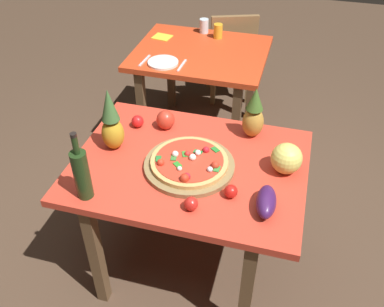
# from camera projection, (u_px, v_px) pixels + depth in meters

# --- Properties ---
(ground_plane) EXTENTS (10.00, 10.00, 0.00)m
(ground_plane) POSITION_uv_depth(u_px,v_px,m) (190.00, 257.00, 2.67)
(ground_plane) COLOR #4C3828
(display_table) EXTENTS (1.19, 0.89, 0.77)m
(display_table) POSITION_uv_depth(u_px,v_px,m) (190.00, 177.00, 2.25)
(display_table) COLOR brown
(display_table) RESTS_ON ground_plane
(background_table) EXTENTS (0.99, 0.82, 0.77)m
(background_table) POSITION_uv_depth(u_px,v_px,m) (200.00, 65.00, 3.28)
(background_table) COLOR brown
(background_table) RESTS_ON ground_plane
(dining_chair) EXTENTS (0.51, 0.51, 0.85)m
(dining_chair) POSITION_uv_depth(u_px,v_px,m) (231.00, 52.00, 3.85)
(dining_chair) COLOR olive
(dining_chair) RESTS_ON ground_plane
(pizza_board) EXTENTS (0.46, 0.46, 0.02)m
(pizza_board) POSITION_uv_depth(u_px,v_px,m) (189.00, 165.00, 2.16)
(pizza_board) COLOR olive
(pizza_board) RESTS_ON display_table
(pizza) EXTENTS (0.39, 0.39, 0.06)m
(pizza) POSITION_uv_depth(u_px,v_px,m) (189.00, 162.00, 2.14)
(pizza) COLOR tan
(pizza) RESTS_ON pizza_board
(wine_bottle) EXTENTS (0.08, 0.08, 0.36)m
(wine_bottle) POSITION_uv_depth(u_px,v_px,m) (82.00, 173.00, 1.92)
(wine_bottle) COLOR #1F3416
(wine_bottle) RESTS_ON display_table
(pineapple_left) EXTENTS (0.12, 0.12, 0.35)m
(pineapple_left) POSITION_uv_depth(u_px,v_px,m) (111.00, 123.00, 2.20)
(pineapple_left) COLOR #BB8F21
(pineapple_left) RESTS_ON display_table
(pineapple_right) EXTENTS (0.12, 0.12, 0.30)m
(pineapple_right) POSITION_uv_depth(u_px,v_px,m) (254.00, 115.00, 2.30)
(pineapple_right) COLOR #AC7F31
(pineapple_right) RESTS_ON display_table
(melon) EXTENTS (0.16, 0.16, 0.16)m
(melon) POSITION_uv_depth(u_px,v_px,m) (286.00, 158.00, 2.10)
(melon) COLOR #DED261
(melon) RESTS_ON display_table
(bell_pepper) EXTENTS (0.10, 0.10, 0.11)m
(bell_pepper) POSITION_uv_depth(u_px,v_px,m) (166.00, 120.00, 2.41)
(bell_pepper) COLOR red
(bell_pepper) RESTS_ON display_table
(eggplant) EXTENTS (0.10, 0.21, 0.09)m
(eggplant) POSITION_uv_depth(u_px,v_px,m) (266.00, 202.00, 1.91)
(eggplant) COLOR #3C194E
(eggplant) RESTS_ON display_table
(tomato_near_board) EXTENTS (0.07, 0.07, 0.07)m
(tomato_near_board) POSITION_uv_depth(u_px,v_px,m) (191.00, 204.00, 1.92)
(tomato_near_board) COLOR red
(tomato_near_board) RESTS_ON display_table
(tomato_beside_pepper) EXTENTS (0.06, 0.06, 0.06)m
(tomato_beside_pepper) POSITION_uv_depth(u_px,v_px,m) (231.00, 191.00, 1.98)
(tomato_beside_pepper) COLOR red
(tomato_beside_pepper) RESTS_ON display_table
(tomato_at_corner) EXTENTS (0.07, 0.07, 0.07)m
(tomato_at_corner) POSITION_uv_depth(u_px,v_px,m) (138.00, 121.00, 2.42)
(tomato_at_corner) COLOR red
(tomato_at_corner) RESTS_ON display_table
(drinking_glass_juice) EXTENTS (0.07, 0.07, 0.11)m
(drinking_glass_juice) POSITION_uv_depth(u_px,v_px,m) (218.00, 31.00, 3.36)
(drinking_glass_juice) COLOR gold
(drinking_glass_juice) RESTS_ON background_table
(drinking_glass_water) EXTENTS (0.07, 0.07, 0.11)m
(drinking_glass_water) POSITION_uv_depth(u_px,v_px,m) (204.00, 26.00, 3.44)
(drinking_glass_water) COLOR silver
(drinking_glass_water) RESTS_ON background_table
(dinner_plate) EXTENTS (0.22, 0.22, 0.02)m
(dinner_plate) POSITION_uv_depth(u_px,v_px,m) (163.00, 62.00, 3.05)
(dinner_plate) COLOR white
(dinner_plate) RESTS_ON background_table
(fork_utensil) EXTENTS (0.03, 0.18, 0.01)m
(fork_utensil) POSITION_uv_depth(u_px,v_px,m) (145.00, 61.00, 3.08)
(fork_utensil) COLOR silver
(fork_utensil) RESTS_ON background_table
(knife_utensil) EXTENTS (0.02, 0.18, 0.01)m
(knife_utensil) POSITION_uv_depth(u_px,v_px,m) (182.00, 65.00, 3.02)
(knife_utensil) COLOR silver
(knife_utensil) RESTS_ON background_table
(napkin_folded) EXTENTS (0.16, 0.14, 0.01)m
(napkin_folded) POSITION_uv_depth(u_px,v_px,m) (162.00, 37.00, 3.40)
(napkin_folded) COLOR yellow
(napkin_folded) RESTS_ON background_table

